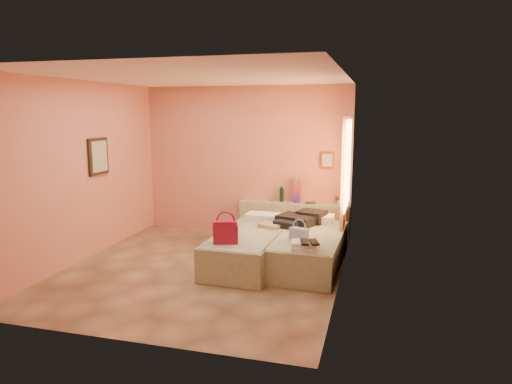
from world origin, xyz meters
TOP-DOWN VIEW (x-y plane):
  - ground at (0.00, 0.00)m, footprint 4.50×4.50m
  - room_walls at (0.21, 0.57)m, footprint 4.02×4.51m
  - headboard_ledge at (0.98, 2.10)m, footprint 2.05×0.30m
  - bed_left at (0.60, 0.40)m, footprint 0.96×2.03m
  - bed_right at (1.50, 0.55)m, footprint 0.96×2.03m
  - water_bottle at (0.72, 2.14)m, footprint 0.10×0.10m
  - rainbow_box at (1.02, 2.14)m, footprint 0.11×0.11m
  - small_dish at (0.57, 2.16)m, footprint 0.11×0.11m
  - green_book at (1.27, 2.11)m, footprint 0.21×0.19m
  - flower_vase at (1.81, 2.14)m, footprint 0.25×0.25m
  - magenta_handbag at (0.43, -0.22)m, footprint 0.39×0.28m
  - khaki_garment at (0.84, 0.80)m, footprint 0.43×0.40m
  - clothes_pile at (1.26, 1.10)m, footprint 0.77×0.77m
  - blue_handbag at (1.39, 0.20)m, footprint 0.29×0.19m
  - towel_stack at (1.55, -0.23)m, footprint 0.38×0.34m
  - sandal_pair at (1.61, -0.28)m, footprint 0.26×0.31m

SIDE VIEW (x-z plane):
  - ground at x=0.00m, z-range 0.00..0.00m
  - bed_left at x=0.60m, z-range 0.00..0.50m
  - bed_right at x=1.50m, z-range 0.00..0.50m
  - headboard_ledge at x=0.98m, z-range 0.00..0.65m
  - khaki_garment at x=0.84m, z-range 0.50..0.56m
  - towel_stack at x=1.55m, z-range 0.50..0.60m
  - blue_handbag at x=1.39m, z-range 0.50..0.67m
  - clothes_pile at x=1.26m, z-range 0.50..0.69m
  - sandal_pair at x=1.61m, z-range 0.60..0.63m
  - magenta_handbag at x=0.43m, z-range 0.50..0.82m
  - small_dish at x=0.57m, z-range 0.65..0.68m
  - green_book at x=1.27m, z-range 0.65..0.68m
  - flower_vase at x=1.81m, z-range 0.65..0.90m
  - water_bottle at x=0.72m, z-range 0.65..0.93m
  - rainbow_box at x=1.02m, z-range 0.65..1.11m
  - room_walls at x=0.21m, z-range 0.38..3.19m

